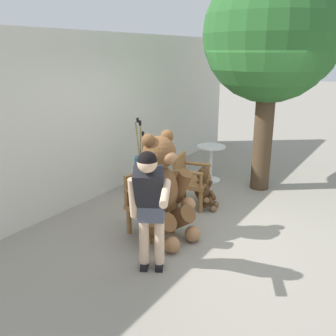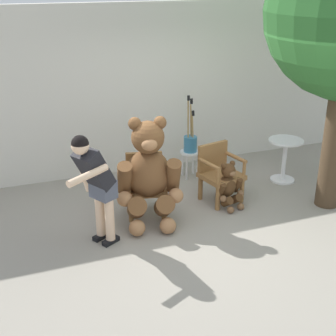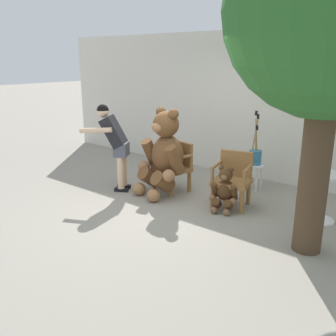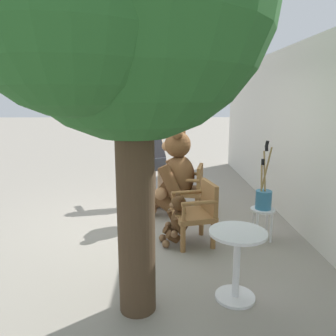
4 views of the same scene
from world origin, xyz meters
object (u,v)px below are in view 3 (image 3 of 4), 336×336
(wooden_chair_right, at_px, (233,178))
(round_side_table, at_px, (323,192))
(person_visitor, at_px, (115,140))
(white_stool, at_px, (254,170))
(brush_bucket, at_px, (255,155))
(teddy_bear_large, at_px, (164,153))
(wooden_chair_left, at_px, (175,165))
(teddy_bear_small, at_px, (225,189))

(wooden_chair_right, bearing_deg, round_side_table, 10.60)
(person_visitor, xyz_separation_m, white_stool, (1.92, 1.57, -0.55))
(brush_bucket, xyz_separation_m, round_side_table, (1.39, -0.68, -0.19))
(wooden_chair_right, xyz_separation_m, round_side_table, (1.31, 0.25, -0.01))
(teddy_bear_large, xyz_separation_m, person_visitor, (-0.80, -0.38, 0.18))
(wooden_chair_left, xyz_separation_m, teddy_bear_large, (-0.03, -0.26, 0.27))
(teddy_bear_small, relative_size, round_side_table, 0.98)
(wooden_chair_right, height_order, white_stool, wooden_chair_right)
(teddy_bear_small, height_order, brush_bucket, brush_bucket)
(teddy_bear_small, height_order, round_side_table, round_side_table)
(teddy_bear_large, distance_m, round_side_table, 2.57)
(wooden_chair_right, relative_size, person_visitor, 0.56)
(teddy_bear_large, height_order, round_side_table, teddy_bear_large)
(wooden_chair_right, height_order, teddy_bear_small, wooden_chair_right)
(wooden_chair_right, xyz_separation_m, teddy_bear_large, (-1.19, -0.26, 0.27))
(wooden_chair_left, distance_m, teddy_bear_small, 1.22)
(brush_bucket, bearing_deg, person_visitor, -140.74)
(wooden_chair_left, distance_m, brush_bucket, 1.44)
(teddy_bear_large, distance_m, teddy_bear_small, 1.27)
(teddy_bear_large, relative_size, person_visitor, 0.98)
(wooden_chair_left, relative_size, wooden_chair_right, 1.00)
(wooden_chair_right, xyz_separation_m, white_stool, (-0.08, 0.93, -0.11))
(teddy_bear_small, distance_m, white_stool, 1.21)
(wooden_chair_left, xyz_separation_m, brush_bucket, (1.08, 0.93, 0.18))
(person_visitor, xyz_separation_m, brush_bucket, (1.92, 1.57, -0.27))
(teddy_bear_large, bearing_deg, round_side_table, 11.37)
(teddy_bear_small, xyz_separation_m, white_stool, (-0.10, 1.21, 0.01))
(wooden_chair_left, height_order, person_visitor, person_visitor)
(white_stool, bearing_deg, wooden_chair_left, -139.41)
(wooden_chair_left, bearing_deg, brush_bucket, 40.58)
(person_visitor, bearing_deg, teddy_bear_small, 10.11)
(wooden_chair_left, height_order, teddy_bear_small, wooden_chair_left)
(round_side_table, bearing_deg, teddy_bear_large, -168.63)
(wooden_chair_left, distance_m, teddy_bear_large, 0.37)
(person_visitor, bearing_deg, wooden_chair_left, 37.45)
(brush_bucket, bearing_deg, wooden_chair_right, -85.18)
(person_visitor, relative_size, round_side_table, 2.12)
(brush_bucket, distance_m, round_side_table, 1.56)
(person_visitor, distance_m, white_stool, 2.54)
(teddy_bear_large, bearing_deg, teddy_bear_small, -0.89)
(wooden_chair_right, height_order, person_visitor, person_visitor)
(wooden_chair_right, bearing_deg, teddy_bear_small, -85.39)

